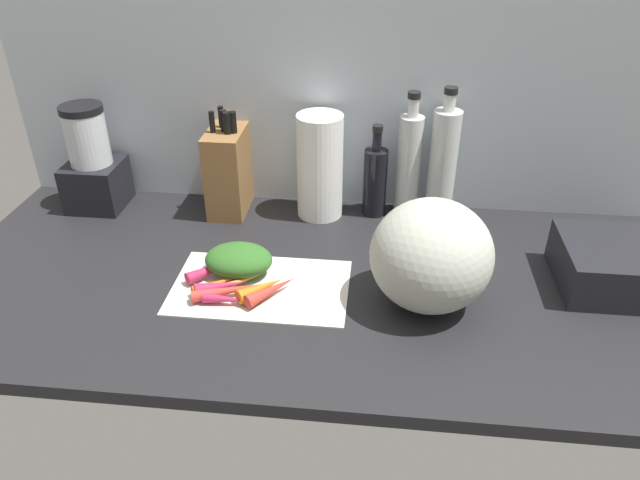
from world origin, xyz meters
TOP-DOWN VIEW (x-y plane):
  - ground_plane at (0.00, 0.00)cm, footprint 170.00×80.00cm
  - wall_back at (0.00, 38.50)cm, footprint 170.00×3.00cm
  - cutting_board at (-10.57, -6.13)cm, footprint 38.90×24.48cm
  - carrot_0 at (-16.18, -7.85)cm, footprint 12.53×10.33cm
  - carrot_1 at (-16.00, -13.57)cm, footprint 10.85×2.40cm
  - carrot_2 at (-20.84, -2.04)cm, footprint 13.60×13.25cm
  - carrot_3 at (-18.61, -9.78)cm, footprint 11.16×7.31cm
  - carrot_4 at (-9.75, -9.49)cm, footprint 10.36×9.98cm
  - carrot_5 at (-7.42, -9.75)cm, footprint 10.90×11.72cm
  - carrot_6 at (-15.89, -10.54)cm, footprint 16.88×9.14cm
  - carrot_7 at (-20.15, -8.76)cm, footprint 9.48×8.56cm
  - carrot_greens_pile at (-16.33, -1.55)cm, footprint 15.38×11.83cm
  - winter_squash at (25.68, -7.52)cm, footprint 25.20×24.56cm
  - knife_block at (-25.66, 29.55)cm, footprint 9.42×16.73cm
  - blender_appliance at (-62.33, 27.67)cm, footprint 14.42×14.42cm
  - paper_towel_roll at (-1.21, 29.50)cm, footprint 11.98×11.98cm
  - bottle_0 at (13.23, 31.34)cm, footprint 6.27×6.27cm
  - bottle_1 at (21.67, 32.17)cm, footprint 6.23×6.23cm
  - bottle_2 at (30.31, 31.82)cm, footprint 7.14×7.14cm
  - dish_rack at (66.94, 3.48)cm, footprint 23.96×22.22cm

SIDE VIEW (x-z plane):
  - ground_plane at x=0.00cm, z-range -3.00..0.00cm
  - cutting_board at x=-10.57cm, z-range 0.00..0.80cm
  - carrot_1 at x=-16.00cm, z-range 0.80..3.10cm
  - carrot_0 at x=-16.18cm, z-range 0.80..3.11cm
  - carrot_7 at x=-20.15cm, z-range 0.80..3.30cm
  - carrot_6 at x=-15.89cm, z-range 0.80..3.49cm
  - carrot_2 at x=-20.84cm, z-range 0.80..3.59cm
  - carrot_5 at x=-7.42cm, z-range 0.80..3.80cm
  - carrot_3 at x=-18.61cm, z-range 0.80..3.99cm
  - carrot_4 at x=-9.75cm, z-range 0.80..4.01cm
  - carrot_greens_pile at x=-16.33cm, z-range 0.80..7.31cm
  - dish_rack at x=66.94cm, z-range 0.00..10.11cm
  - bottle_0 at x=13.23cm, z-range -2.71..22.27cm
  - knife_block at x=-25.66cm, z-range -2.45..25.79cm
  - winter_squash at x=25.68cm, z-range 0.00..23.81cm
  - blender_appliance at x=-62.33cm, z-range -2.01..26.58cm
  - paper_towel_roll at x=-1.21cm, z-range 0.00..27.70cm
  - bottle_1 at x=21.67cm, z-range -2.34..31.19cm
  - bottle_2 at x=30.31cm, z-range -2.33..32.71cm
  - wall_back at x=0.00cm, z-range 0.00..60.00cm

